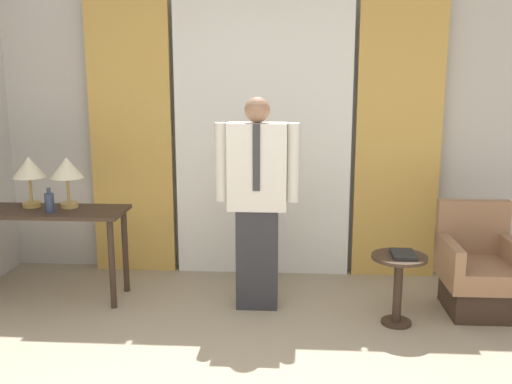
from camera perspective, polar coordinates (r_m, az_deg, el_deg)
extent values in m
cube|color=beige|center=(5.36, 0.76, 6.26)|extent=(10.00, 0.06, 2.70)
cube|color=white|center=(5.24, 0.68, 5.47)|extent=(1.61, 0.06, 2.58)
cube|color=gold|center=(5.44, -12.37, 5.43)|extent=(0.76, 0.06, 2.58)
cube|color=gold|center=(5.32, 14.03, 5.22)|extent=(0.76, 0.06, 2.58)
cube|color=#38281E|center=(5.00, -20.24, -1.84)|extent=(1.30, 0.49, 0.03)
cylinder|color=#38281E|center=(4.73, -14.21, -7.04)|extent=(0.05, 0.05, 0.73)
cylinder|color=#38281E|center=(5.06, -12.95, -5.73)|extent=(0.05, 0.05, 0.73)
cylinder|color=tan|center=(5.14, -21.50, -1.18)|extent=(0.15, 0.15, 0.04)
cylinder|color=tan|center=(5.11, -21.61, 0.20)|extent=(0.02, 0.02, 0.21)
cone|color=beige|center=(5.08, -21.77, 2.33)|extent=(0.27, 0.27, 0.17)
cylinder|color=tan|center=(5.01, -18.16, -1.25)|extent=(0.15, 0.15, 0.04)
cylinder|color=tan|center=(4.99, -18.25, 0.16)|extent=(0.02, 0.02, 0.21)
cone|color=beige|center=(4.95, -18.40, 2.34)|extent=(0.27, 0.27, 0.17)
cylinder|color=#2D3851|center=(4.87, -19.95, -1.04)|extent=(0.07, 0.07, 0.16)
cylinder|color=#2D3851|center=(4.85, -20.03, 0.13)|extent=(0.03, 0.03, 0.04)
cube|color=#2D2D33|center=(4.60, 0.12, -6.68)|extent=(0.33, 0.18, 0.81)
cube|color=silver|center=(4.42, 0.13, 2.55)|extent=(0.46, 0.21, 0.68)
cube|color=#333338|center=(4.30, 0.04, 3.43)|extent=(0.06, 0.01, 0.51)
cylinder|color=silver|center=(4.44, -3.48, 3.01)|extent=(0.10, 0.10, 0.61)
cylinder|color=silver|center=(4.41, 3.76, 2.94)|extent=(0.10, 0.10, 0.61)
sphere|color=#936B51|center=(4.37, 0.13, 8.22)|extent=(0.20, 0.20, 0.20)
cube|color=#38281E|center=(4.92, 21.31, -9.78)|extent=(0.49, 0.53, 0.25)
cube|color=#936B4C|center=(4.85, 21.49, -7.55)|extent=(0.58, 0.62, 0.16)
cube|color=#936B4C|center=(5.02, 20.81, -3.27)|extent=(0.58, 0.10, 0.45)
cube|color=#936B4C|center=(4.73, 18.77, -5.67)|extent=(0.08, 0.62, 0.18)
cylinder|color=#38281E|center=(4.56, 13.82, -12.52)|extent=(0.23, 0.23, 0.02)
cylinder|color=#38281E|center=(4.47, 13.98, -9.64)|extent=(0.07, 0.07, 0.51)
cylinder|color=#38281E|center=(4.38, 14.15, -6.35)|extent=(0.41, 0.41, 0.02)
cube|color=black|center=(4.37, 14.51, -6.05)|extent=(0.17, 0.23, 0.03)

